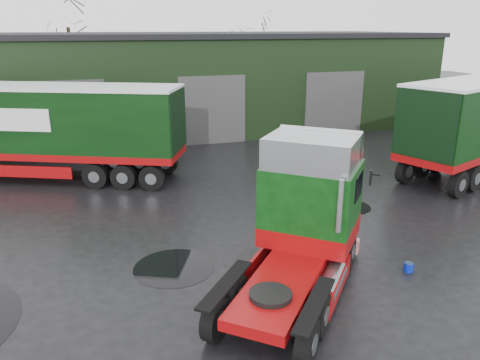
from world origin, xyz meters
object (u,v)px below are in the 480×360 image
object	(u,v)px
tree_back_a	(71,51)
warehouse	(191,80)
hero_tractor	(292,227)
trailer_left	(31,132)
tree_back_b	(252,60)
wash_bucket	(408,267)

from	to	relation	value
tree_back_a	warehouse	bearing A→B (deg)	-51.34
hero_tractor	tree_back_a	distance (m)	33.59
trailer_left	tree_back_b	distance (m)	26.62
trailer_left	tree_back_b	bearing A→B (deg)	-17.05
warehouse	tree_back_a	bearing A→B (deg)	128.66
wash_bucket	tree_back_a	size ratio (longest dim) A/B	0.03
tree_back_a	wash_bucket	bearing A→B (deg)	-73.89
wash_bucket	hero_tractor	bearing A→B (deg)	-176.19
trailer_left	tree_back_b	size ratio (longest dim) A/B	1.85
hero_tractor	tree_back_a	size ratio (longest dim) A/B	0.68
hero_tractor	trailer_left	world-z (taller)	trailer_left
trailer_left	wash_bucket	world-z (taller)	trailer_left
trailer_left	wash_bucket	distance (m)	16.93
warehouse	hero_tractor	world-z (taller)	warehouse
trailer_left	tree_back_b	xyz separation A→B (m)	(17.50, 20.00, 1.60)
trailer_left	tree_back_a	distance (m)	20.22
trailer_left	tree_back_a	xyz separation A→B (m)	(1.50, 20.00, 2.60)
wash_bucket	tree_back_a	xyz separation A→B (m)	(-9.46, 32.75, 4.62)
tree_back_b	wash_bucket	bearing A→B (deg)	-101.30
hero_tractor	tree_back_a	world-z (taller)	tree_back_a
warehouse	tree_back_b	xyz separation A→B (m)	(8.00, 10.00, 0.59)
hero_tractor	warehouse	bearing A→B (deg)	124.78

